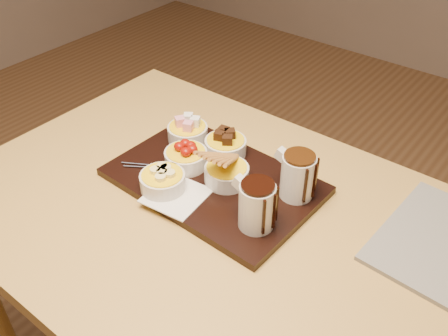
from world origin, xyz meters
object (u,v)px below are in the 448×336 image
Objects in this scene: dining_table at (223,247)px; serving_board at (214,181)px; bowl_strawberries at (186,158)px; pitcher_dark_chocolate at (257,206)px; pitcher_milk_chocolate at (298,177)px.

dining_table is 0.15m from serving_board.
pitcher_dark_chocolate is (0.24, -0.06, 0.03)m from bowl_strawberries.
bowl_strawberries is at bearing 167.35° from pitcher_dark_chocolate.
dining_table is 2.61× the size of serving_board.
bowl_strawberries is 1.01× the size of pitcher_dark_chocolate.
serving_board is 4.60× the size of bowl_strawberries.
pitcher_dark_chocolate and pitcher_milk_chocolate have the same top height.
pitcher_dark_chocolate is at bearing -19.98° from serving_board.
pitcher_milk_chocolate is at bearing 54.03° from dining_table.
pitcher_dark_chocolate is at bearing 2.25° from dining_table.
serving_board is (-0.08, 0.07, 0.11)m from dining_table.
pitcher_dark_chocolate is (0.08, 0.00, 0.17)m from dining_table.
pitcher_dark_chocolate is at bearing -94.40° from pitcher_milk_chocolate.
dining_table is at bearing -124.27° from pitcher_milk_chocolate.
serving_board is at bearing 160.02° from pitcher_dark_chocolate.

